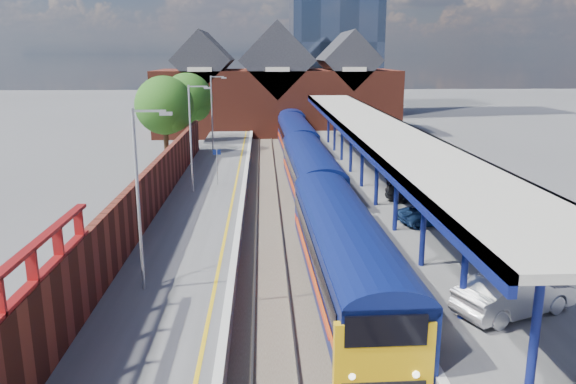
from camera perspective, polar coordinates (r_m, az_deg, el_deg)
name	(u,v)px	position (r m, az deg, el deg)	size (l,w,h in m)	color
ground	(285,179)	(45.69, -0.27, 1.31)	(240.00, 240.00, 0.00)	#5B5B5E
ballast_bed	(292,212)	(36.00, 0.38, -2.09)	(6.00, 76.00, 0.06)	#473D33
rails	(292,211)	(35.97, 0.38, -1.95)	(4.51, 76.00, 0.14)	slate
left_platform	(205,206)	(36.01, -8.40, -1.45)	(5.00, 76.00, 1.00)	#565659
right_platform	(385,204)	(36.67, 9.78, -1.23)	(6.00, 76.00, 1.00)	#565659
coping_left	(242,198)	(35.72, -4.68, -0.61)	(0.30, 76.00, 0.05)	silver
coping_right	(341,197)	(36.03, 5.39, -0.49)	(0.30, 76.00, 0.05)	silver
yellow_line	(233,198)	(35.75, -5.64, -0.65)	(0.14, 76.00, 0.01)	yellow
train	(302,149)	(47.40, 1.43, 4.37)	(3.13, 65.95, 3.45)	#0C1755
canopy	(373,127)	(37.53, 8.68, 6.55)	(4.50, 52.00, 4.48)	navy
lamp_post_b	(141,189)	(21.63, -14.69, 0.27)	(1.48, 0.18, 7.00)	#A5A8AA
lamp_post_c	(193,132)	(37.18, -9.67, 6.05)	(1.48, 0.18, 7.00)	#A5A8AA
lamp_post_d	(213,109)	(53.00, -7.60, 8.39)	(1.48, 0.18, 7.00)	#A5A8AA
platform_sign	(217,161)	(39.37, -7.22, 3.16)	(0.55, 0.08, 2.50)	#A5A8AA
brick_wall	(141,203)	(29.75, -14.73, -1.13)	(0.35, 50.00, 3.86)	maroon
station_building	(276,90)	(72.73, -1.19, 10.30)	(30.00, 12.12, 13.78)	maroon
tree_near	(166,107)	(51.40, -12.29, 8.43)	(5.20, 5.20, 8.10)	#382314
tree_far	(189,100)	(59.14, -10.05, 9.20)	(5.20, 5.20, 8.10)	#382314
parked_car_silver	(515,294)	(21.45, 22.04, -9.55)	(1.59, 4.56, 1.50)	#BCBDC1
parked_car_dark	(424,190)	(35.81, 13.66, 0.18)	(1.94, 4.78, 1.39)	black
parked_car_blue	(433,214)	(31.18, 14.52, -2.19)	(1.76, 3.81, 1.06)	navy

